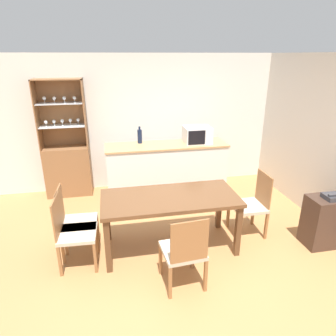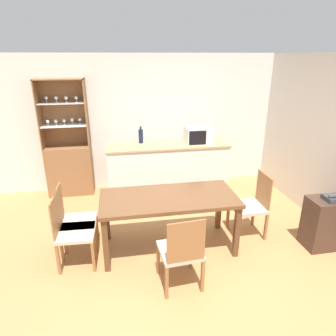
# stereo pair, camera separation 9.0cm
# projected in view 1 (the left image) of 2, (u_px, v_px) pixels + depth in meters

# --- Properties ---
(ground_plane) EXTENTS (18.00, 18.00, 0.00)m
(ground_plane) POSITION_uv_depth(u_px,v_px,m) (170.00, 263.00, 3.86)
(ground_plane) COLOR #B27A47
(wall_back) EXTENTS (6.80, 0.06, 2.55)m
(wall_back) POSITION_uv_depth(u_px,v_px,m) (143.00, 123.00, 5.82)
(wall_back) COLOR silver
(wall_back) RESTS_ON ground_plane
(kitchen_counter) EXTENTS (2.16, 0.60, 1.03)m
(kitchen_counter) POSITION_uv_depth(u_px,v_px,m) (167.00, 171.00, 5.49)
(kitchen_counter) COLOR silver
(kitchen_counter) RESTS_ON ground_plane
(display_cabinet) EXTENTS (0.82, 0.39, 2.14)m
(display_cabinet) POSITION_uv_depth(u_px,v_px,m) (68.00, 163.00, 5.59)
(display_cabinet) COLOR brown
(display_cabinet) RESTS_ON ground_plane
(dining_table) EXTENTS (1.79, 0.83, 0.78)m
(dining_table) POSITION_uv_depth(u_px,v_px,m) (170.00, 203.00, 3.95)
(dining_table) COLOR brown
(dining_table) RESTS_ON ground_plane
(dining_chair_head_near) EXTENTS (0.49, 0.49, 0.94)m
(dining_chair_head_near) POSITION_uv_depth(u_px,v_px,m) (184.00, 251.00, 3.33)
(dining_chair_head_near) COLOR #C1B299
(dining_chair_head_near) RESTS_ON ground_plane
(dining_chair_side_right_far) EXTENTS (0.45, 0.45, 0.94)m
(dining_chair_side_right_far) POSITION_uv_depth(u_px,v_px,m) (251.00, 204.00, 4.37)
(dining_chair_side_right_far) COLOR #C1B299
(dining_chair_side_right_far) RESTS_ON ground_plane
(dining_chair_side_left_near) EXTENTS (0.47, 0.47, 0.94)m
(dining_chair_side_left_near) POSITION_uv_depth(u_px,v_px,m) (73.00, 232.00, 3.69)
(dining_chair_side_left_near) COLOR #C1B299
(dining_chair_side_left_near) RESTS_ON ground_plane
(dining_chair_side_left_far) EXTENTS (0.47, 0.47, 0.94)m
(dining_chair_side_left_far) POSITION_uv_depth(u_px,v_px,m) (75.00, 222.00, 3.92)
(dining_chair_side_left_far) COLOR #C1B299
(dining_chair_side_left_far) RESTS_ON ground_plane
(microwave) EXTENTS (0.47, 0.40, 0.29)m
(microwave) POSITION_uv_depth(u_px,v_px,m) (197.00, 135.00, 5.37)
(microwave) COLOR silver
(microwave) RESTS_ON kitchen_counter
(wine_bottle) EXTENTS (0.08, 0.08, 0.30)m
(wine_bottle) POSITION_uv_depth(u_px,v_px,m) (140.00, 136.00, 5.34)
(wine_bottle) COLOR #141E38
(wine_bottle) RESTS_ON kitchen_counter
(side_cabinet) EXTENTS (0.62, 0.36, 0.72)m
(side_cabinet) POSITION_uv_depth(u_px,v_px,m) (328.00, 221.00, 4.14)
(side_cabinet) COLOR #422D23
(side_cabinet) RESTS_ON ground_plane
(telephone) EXTENTS (0.23, 0.20, 0.10)m
(telephone) POSITION_uv_depth(u_px,v_px,m) (333.00, 197.00, 3.96)
(telephone) COLOR #38383D
(telephone) RESTS_ON side_cabinet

